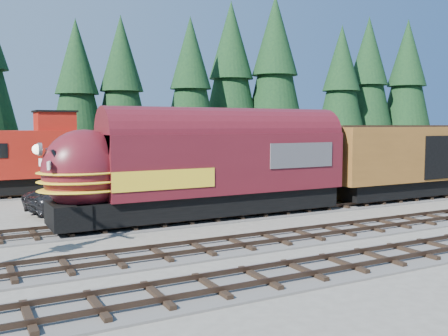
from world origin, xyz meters
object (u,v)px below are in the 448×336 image
locomotive (198,171)px  pickup_truck_a (83,197)px  boxcar (417,159)px  caboose (41,157)px  depot (224,156)px

locomotive → pickup_truck_a: size_ratio=2.61×
boxcar → caboose: caboose is taller
depot → pickup_truck_a: depot is taller
boxcar → pickup_truck_a: 22.58m
caboose → depot: bearing=-34.0°
boxcar → locomotive: bearing=180.0°
boxcar → pickup_truck_a: (-21.80, 5.59, -1.89)m
locomotive → pickup_truck_a: bearing=131.1°
depot → boxcar: bearing=-28.8°
depot → locomotive: depot is taller
depot → locomotive: 8.28m
depot → boxcar: (11.81, -6.50, -0.17)m
depot → pickup_truck_a: 10.24m
boxcar → caboose: 26.86m
depot → pickup_truck_a: bearing=-174.8°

